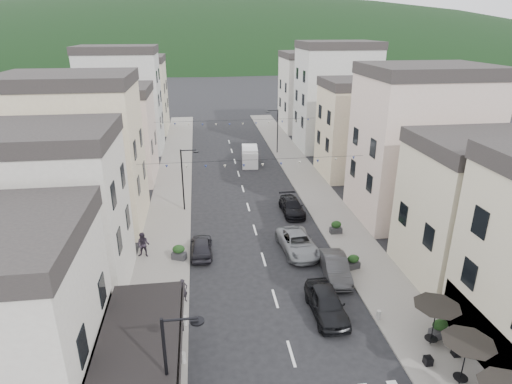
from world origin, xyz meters
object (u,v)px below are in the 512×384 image
parked_car_e (201,246)px  delivery_van (250,155)px  parked_car_a (327,303)px  parked_car_c (298,243)px  parked_car_d (292,206)px  parked_car_b (335,267)px  pedestrian_b (143,245)px  pedestrian_a (183,291)px

parked_car_e → delivery_van: delivery_van is taller
parked_car_a → parked_car_c: size_ratio=0.89×
parked_car_a → parked_car_e: bearing=130.7°
parked_car_a → parked_car_d: (1.08, 15.04, -0.13)m
parked_car_b → parked_car_e: (-9.20, 4.40, -0.06)m
delivery_van → pedestrian_b: bearing=-110.5°
parked_car_d → pedestrian_a: pedestrian_a is taller
parked_car_d → pedestrian_a: (-9.68, -12.77, 0.26)m
parked_car_c → parked_car_e: bearing=171.4°
parked_car_c → pedestrian_a: (-8.60, -5.55, 0.20)m
parked_car_e → pedestrian_b: pedestrian_b is taller
delivery_van → parked_car_b: bearing=-78.8°
parked_car_c → parked_car_a: bearing=-94.4°
parked_car_a → parked_car_c: bearing=89.2°
parked_car_b → parked_car_c: (-1.80, 3.86, -0.01)m
delivery_van → pedestrian_a: size_ratio=3.06×
parked_car_a → delivery_van: bearing=91.1°
parked_car_e → pedestrian_b: size_ratio=2.06×
parked_car_a → pedestrian_b: pedestrian_b is taller
parked_car_e → pedestrian_b: bearing=-0.2°
parked_car_a → parked_car_b: (1.80, 3.96, -0.06)m
pedestrian_b → parked_car_e: bearing=10.5°
parked_car_b → pedestrian_a: 10.54m
pedestrian_b → parked_car_c: bearing=8.3°
parked_car_d → parked_car_e: bearing=-142.5°
pedestrian_a → parked_car_b: bearing=-25.2°
parked_car_e → pedestrian_b: 4.33m
delivery_van → pedestrian_a: delivery_van is taller
parked_car_e → delivery_van: 23.18m
parked_car_d → delivery_van: (-2.09, 15.60, 0.46)m
parked_car_d → parked_car_e: (-8.48, -6.68, 0.02)m
pedestrian_a → pedestrian_b: bearing=82.3°
parked_car_c → pedestrian_a: bearing=-151.6°
delivery_van → pedestrian_b: 24.67m
parked_car_a → parked_car_d: size_ratio=1.02×
parked_car_a → pedestrian_b: size_ratio=2.40×
parked_car_a → parked_car_c: 7.82m
parked_car_c → pedestrian_a: size_ratio=3.26×
parked_car_d → parked_car_b: bearing=-87.0°
delivery_van → parked_car_c: bearing=-82.3°
parked_car_c → delivery_van: size_ratio=1.06×
parked_car_a → parked_car_c: (0.00, 7.82, -0.07)m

